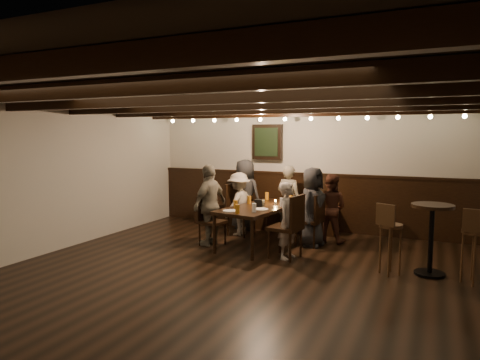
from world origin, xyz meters
The scene contains 27 objects.
room centered at (-0.29, 2.21, 1.07)m, with size 7.00×7.00×7.00m.
dining_table centered at (-0.33, 1.88, 0.63)m, with size 1.08×1.92×0.68m.
chair_left_near centered at (-0.97, 2.43, 0.30)m, with size 0.51×0.51×0.97m.
chair_left_far centered at (-1.10, 1.54, 0.26)m, with size 0.44×0.44×0.85m.
chair_right_near centered at (0.45, 2.21, 0.27)m, with size 0.47×0.47×0.90m.
chair_right_far centered at (0.32, 1.32, 0.30)m, with size 0.51×0.51×0.99m.
person_bench_left centered at (-1.08, 2.90, 0.71)m, with size 0.69×0.45×1.41m, color #2A2A2D.
person_bench_centre centered at (-0.17, 2.91, 0.66)m, with size 0.48×0.32×1.32m, color gray.
person_bench_right centered at (0.70, 2.63, 0.61)m, with size 0.59×0.46×1.21m, color #4D271A.
person_left_near centered at (-1.00, 2.44, 0.59)m, with size 0.77×0.44×1.19m, color #A89B8E.
person_left_far centered at (-1.14, 1.55, 0.70)m, with size 0.82×0.34×1.40m, color gray.
person_right_near centered at (0.48, 2.21, 0.67)m, with size 0.66×0.43×1.35m, color black.
person_right_far centered at (0.35, 1.32, 0.59)m, with size 0.43×0.28×1.18m, color #B3A298.
pint_a centered at (-0.50, 2.61, 0.75)m, with size 0.07×0.07×0.14m, color #BF7219.
pint_b centered at (0.02, 2.48, 0.75)m, with size 0.07×0.07×0.14m, color #BF7219.
pint_c centered at (-0.61, 2.02, 0.75)m, with size 0.07×0.07×0.14m, color #BF7219.
pint_d centered at (0.00, 2.03, 0.75)m, with size 0.07×0.07×0.14m, color silver.
pint_e centered at (-0.61, 1.47, 0.75)m, with size 0.07×0.07×0.14m, color #BF7219.
pint_f centered at (-0.21, 1.30, 0.75)m, with size 0.07×0.07×0.14m, color silver.
pint_g centered at (-0.40, 1.08, 0.75)m, with size 0.07×0.07×0.14m, color #BF7219.
plate_near centered at (-0.58, 1.21, 0.69)m, with size 0.24×0.24×0.01m, color white.
plate_far centered at (-0.19, 1.55, 0.69)m, with size 0.24×0.24×0.01m, color white.
condiment_caddy centered at (-0.33, 1.83, 0.74)m, with size 0.15×0.10×0.12m, color black.
candle centered at (-0.16, 2.16, 0.71)m, with size 0.05×0.05×0.05m, color beige.
high_top_table centered at (2.35, 1.36, 0.64)m, with size 0.55×0.55×0.97m.
bar_stool_left centered at (1.85, 1.16, 0.37)m, with size 0.35×0.36×0.98m.
bar_stool_right centered at (2.85, 1.21, 0.37)m, with size 0.31×0.33×0.98m.
Camera 1 is at (2.36, -4.84, 1.89)m, focal length 32.00 mm.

